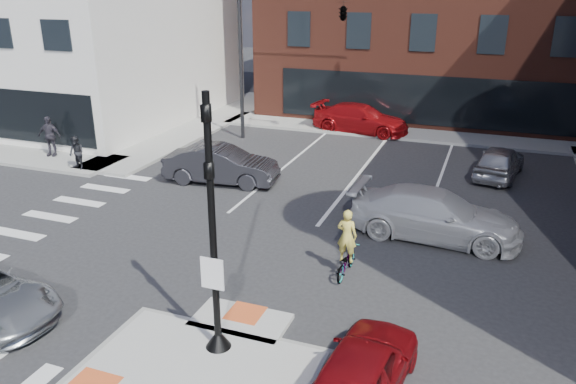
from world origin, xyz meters
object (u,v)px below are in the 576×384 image
at_px(pedestrian_a, 77,153).
at_px(pedestrian_b, 49,136).
at_px(bg_car_red, 361,119).
at_px(white_pickup, 434,215).
at_px(cyclist, 346,253).
at_px(red_sedan, 362,371).
at_px(bg_car_silver, 500,162).
at_px(bg_car_dark, 221,165).

height_order(pedestrian_a, pedestrian_b, pedestrian_b).
distance_m(bg_car_red, pedestrian_a, 15.42).
bearing_deg(pedestrian_a, white_pickup, 8.61).
height_order(white_pickup, cyclist, cyclist).
height_order(red_sedan, bg_car_silver, bg_car_silver).
bearing_deg(red_sedan, pedestrian_b, -26.51).
relative_size(red_sedan, pedestrian_b, 2.07).
bearing_deg(white_pickup, bg_car_dark, 77.65).
height_order(bg_car_silver, bg_car_red, bg_car_red).
bearing_deg(pedestrian_b, red_sedan, -43.33).
distance_m(bg_car_dark, cyclist, 9.31).
relative_size(cyclist, pedestrian_a, 1.37).
relative_size(red_sedan, bg_car_dark, 0.83).
height_order(bg_car_dark, bg_car_silver, bg_car_dark).
bearing_deg(bg_car_red, red_sedan, -159.16).
distance_m(bg_car_red, cyclist, 16.89).
height_order(red_sedan, cyclist, cyclist).
xyz_separation_m(bg_car_red, cyclist, (3.56, -16.52, -0.10)).
height_order(red_sedan, pedestrian_a, pedestrian_a).
distance_m(white_pickup, pedestrian_a, 15.99).
relative_size(white_pickup, bg_car_red, 1.03).
bearing_deg(pedestrian_a, bg_car_silver, 32.28).
bearing_deg(bg_car_dark, white_pickup, -111.84).
bearing_deg(cyclist, pedestrian_a, -18.16).
relative_size(red_sedan, pedestrian_a, 2.67).
xyz_separation_m(bg_car_silver, pedestrian_a, (-17.86, -5.96, 0.20)).
bearing_deg(white_pickup, bg_car_silver, -12.02).
distance_m(bg_car_red, pedestrian_b, 16.48).
bearing_deg(white_pickup, pedestrian_a, 87.40).
bearing_deg(pedestrian_a, pedestrian_b, 168.23).
xyz_separation_m(red_sedan, white_pickup, (0.42, 8.54, 0.13)).
distance_m(red_sedan, pedestrian_a, 18.45).
xyz_separation_m(cyclist, pedestrian_b, (-16.46, 6.28, 0.43)).
xyz_separation_m(bg_car_dark, bg_car_silver, (11.13, 4.96, -0.09)).
xyz_separation_m(bg_car_silver, cyclist, (-4.03, -10.97, -0.01)).
distance_m(red_sedan, bg_car_dark, 14.06).
xyz_separation_m(red_sedan, bg_car_silver, (2.36, 15.96, 0.02)).
bearing_deg(red_sedan, white_pickup, -87.51).
height_order(cyclist, pedestrian_b, pedestrian_b).
relative_size(bg_car_dark, cyclist, 2.35).
bearing_deg(pedestrian_b, bg_car_red, 26.95).
relative_size(bg_car_red, pedestrian_a, 3.65).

